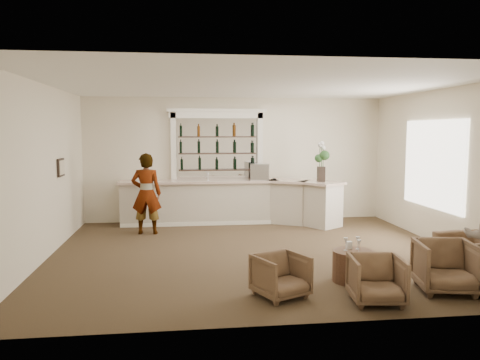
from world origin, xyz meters
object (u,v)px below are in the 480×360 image
at_px(sommelier, 146,194).
at_px(armchair_far, 475,256).
at_px(cocktail_table, 353,266).
at_px(flower_vase, 321,159).
at_px(armchair_center, 376,280).
at_px(armchair_right, 446,267).
at_px(bar_counter, 231,202).
at_px(armchair_left, 281,276).
at_px(espresso_machine, 260,172).

xyz_separation_m(sommelier, armchair_far, (5.67, -3.97, -0.61)).
bearing_deg(cocktail_table, flower_vase, 80.00).
xyz_separation_m(armchair_center, armchair_right, (1.22, 0.31, 0.05)).
bearing_deg(bar_counter, armchair_center, -76.30).
xyz_separation_m(armchair_left, flower_vase, (2.08, 4.92, 1.39)).
distance_m(armchair_center, armchair_far, 2.33).
xyz_separation_m(bar_counter, cocktail_table, (1.45, -4.94, -0.32)).
distance_m(bar_counter, cocktail_table, 5.16).
xyz_separation_m(cocktail_table, armchair_right, (1.21, -0.65, 0.14)).
height_order(sommelier, armchair_left, sommelier).
bearing_deg(armchair_left, armchair_right, -26.48).
height_order(cocktail_table, armchair_center, armchair_center).
relative_size(armchair_left, armchair_right, 0.82).
xyz_separation_m(cocktail_table, sommelier, (-3.56, 3.97, 0.70)).
xyz_separation_m(armchair_center, espresso_machine, (-0.69, 5.93, 1.02)).
height_order(armchair_center, flower_vase, flower_vase).
distance_m(armchair_center, espresso_machine, 6.06).
relative_size(bar_counter, espresso_machine, 11.94).
height_order(sommelier, espresso_machine, sommelier).
height_order(sommelier, armchair_right, sommelier).
relative_size(sommelier, espresso_machine, 3.98).
height_order(bar_counter, armchair_far, bar_counter).
xyz_separation_m(bar_counter, armchair_far, (3.56, -4.94, -0.23)).
relative_size(armchair_left, armchair_center, 0.95).
height_order(armchair_left, armchair_right, armchair_right).
bearing_deg(espresso_machine, armchair_left, -86.39).
xyz_separation_m(bar_counter, armchair_center, (1.44, -5.90, -0.24)).
bearing_deg(armchair_right, flower_vase, 106.24).
relative_size(armchair_center, flower_vase, 0.73).
relative_size(bar_counter, sommelier, 3.00).
relative_size(cocktail_table, flower_vase, 0.65).
bearing_deg(armchair_left, sommelier, 91.76).
relative_size(bar_counter, armchair_left, 8.19).
distance_m(armchair_far, flower_vase, 4.76).
bearing_deg(espresso_machine, armchair_right, -61.43).
bearing_deg(armchair_right, armchair_left, -170.59).
bearing_deg(cocktail_table, sommelier, 131.86).
bearing_deg(armchair_left, flower_vase, 42.50).
bearing_deg(sommelier, armchair_right, 139.38).
xyz_separation_m(armchair_left, espresso_machine, (0.60, 5.54, 1.03)).
height_order(armchair_left, espresso_machine, espresso_machine).
relative_size(cocktail_table, armchair_center, 0.90).
distance_m(sommelier, espresso_machine, 3.05).
xyz_separation_m(armchair_left, armchair_far, (3.42, 0.57, 0.02)).
bearing_deg(espresso_machine, flower_vase, -13.02).
xyz_separation_m(sommelier, armchair_right, (4.76, -4.62, -0.57)).
bearing_deg(armchair_far, sommelier, -132.29).
xyz_separation_m(sommelier, espresso_machine, (2.85, 1.01, 0.40)).
height_order(bar_counter, armchair_center, bar_counter).
bearing_deg(flower_vase, armchair_far, -72.87).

